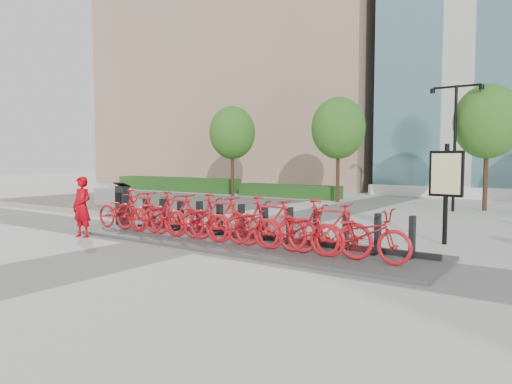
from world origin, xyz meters
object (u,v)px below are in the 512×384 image
Objects in this scene: worker_red at (82,207)px; jersey_barrier at (114,197)px; kiosk at (122,204)px; map_sign at (446,178)px; bike_0 at (122,211)px.

worker_red reaches higher than jersey_barrier.
worker_red is 0.81× the size of jersey_barrier.
kiosk is 1.97m from worker_red.
kiosk is 7.02m from jersey_barrier.
worker_red is 9.32m from map_sign.
bike_0 is at bearing 75.39° from worker_red.
bike_0 is 1.54× the size of kiosk.
map_sign is at bearing -67.97° from bike_0.
worker_red is 8.72m from jersey_barrier.
kiosk is at bearing -155.86° from map_sign.
worker_red is (0.67, -1.85, 0.11)m from kiosk.
kiosk is 9.24m from map_sign.
map_sign is at bearing -11.77° from jersey_barrier.
jersey_barrier is at bearing 53.83° from bike_0.
kiosk is 0.53× the size of map_sign.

